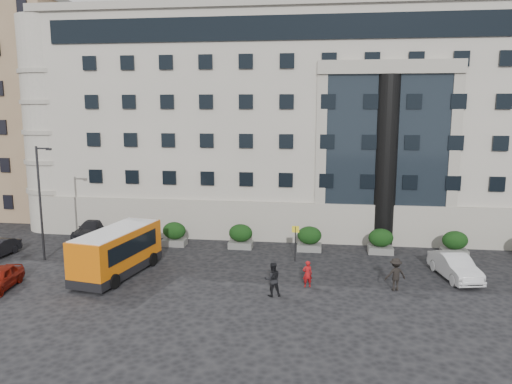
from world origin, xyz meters
TOP-DOWN VIEW (x-y plane):
  - ground at (0.00, 0.00)m, footprint 120.00×120.00m
  - civic_building at (6.00, 22.00)m, footprint 44.00×24.00m
  - entrance_column at (12.00, 10.30)m, footprint 1.80×1.80m
  - apartment_near at (-24.00, 20.00)m, footprint 14.00×14.00m
  - apartment_far at (-27.00, 38.00)m, footprint 13.00×13.00m
  - hedge_a at (-4.00, 7.80)m, footprint 1.80×1.26m
  - hedge_b at (1.20, 7.80)m, footprint 1.80×1.26m
  - hedge_c at (6.40, 7.80)m, footprint 1.80×1.26m
  - hedge_d at (11.60, 7.80)m, footprint 1.80×1.26m
  - hedge_e at (16.80, 7.80)m, footprint 1.80×1.26m
  - street_lamp at (-11.94, 3.00)m, footprint 1.16×0.18m
  - bus_stop_sign at (5.50, 5.00)m, footprint 0.50×0.08m
  - minibus at (-5.61, 0.74)m, footprint 3.68×7.42m
  - red_truck at (-12.34, 18.39)m, footprint 2.89×5.42m
  - parked_car_c at (-11.50, 9.45)m, footprint 2.01×4.76m
  - parked_car_d at (-17.00, 16.00)m, footprint 2.56×4.69m
  - white_taxi at (15.61, 2.90)m, footprint 2.60×4.96m
  - pedestrian_a at (6.50, 0.13)m, footprint 0.68×0.55m
  - pedestrian_b at (4.58, -1.54)m, footprint 1.15×1.01m
  - pedestrian_c at (11.62, 0.28)m, footprint 1.41×1.05m

SIDE VIEW (x-z plane):
  - ground at x=0.00m, z-range 0.00..0.00m
  - parked_car_d at x=-17.00m, z-range 0.00..1.25m
  - parked_car_c at x=-11.50m, z-range 0.00..1.37m
  - white_taxi at x=15.61m, z-range 0.00..1.55m
  - pedestrian_a at x=6.50m, z-range 0.00..1.62m
  - hedge_a at x=-4.00m, z-range 0.01..1.85m
  - hedge_b at x=1.20m, z-range 0.01..1.85m
  - hedge_c at x=6.40m, z-range 0.01..1.85m
  - hedge_d at x=11.60m, z-range 0.01..1.85m
  - hedge_e at x=16.80m, z-range 0.01..1.85m
  - pedestrian_c at x=11.62m, z-range 0.00..1.95m
  - pedestrian_b at x=4.58m, z-range 0.00..1.97m
  - red_truck at x=-12.34m, z-range 0.03..2.84m
  - minibus at x=-5.61m, z-range 0.15..3.11m
  - bus_stop_sign at x=5.50m, z-range 0.47..2.99m
  - street_lamp at x=-11.94m, z-range 0.37..8.37m
  - entrance_column at x=12.00m, z-range 0.00..13.00m
  - civic_building at x=6.00m, z-range 0.00..18.00m
  - apartment_near at x=-24.00m, z-range 0.00..20.00m
  - apartment_far at x=-27.00m, z-range 0.00..22.00m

